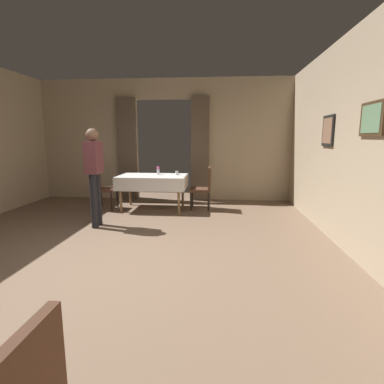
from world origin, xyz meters
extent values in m
plane|color=#7A604C|center=(0.00, 0.00, 0.00)|extent=(10.08, 10.08, 0.00)
cube|color=#47331E|center=(3.12, 0.20, 1.77)|extent=(0.03, 0.54, 0.39)
cube|color=#668C66|center=(3.11, 0.20, 1.77)|extent=(0.01, 0.44, 0.32)
cube|color=black|center=(3.12, 1.60, 1.67)|extent=(0.03, 0.48, 0.49)
cube|color=#8C664C|center=(3.11, 1.60, 1.67)|extent=(0.01, 0.39, 0.40)
cube|color=tan|center=(-1.95, 4.20, 1.50)|extent=(2.50, 0.12, 3.00)
cube|color=tan|center=(1.95, 4.20, 1.50)|extent=(2.50, 0.12, 3.00)
cube|color=tan|center=(0.00, 4.20, 2.75)|extent=(1.40, 0.12, 0.50)
cube|color=brown|center=(-0.92, 4.06, 1.27)|extent=(0.44, 0.14, 2.54)
cube|color=brown|center=(0.92, 4.06, 1.27)|extent=(0.44, 0.14, 2.54)
cylinder|color=olive|center=(-0.67, 2.63, 0.35)|extent=(0.06, 0.06, 0.71)
cylinder|color=olive|center=(0.57, 2.63, 0.35)|extent=(0.06, 0.06, 0.71)
cylinder|color=olive|center=(-0.67, 3.33, 0.35)|extent=(0.06, 0.06, 0.71)
cylinder|color=olive|center=(0.57, 3.33, 0.35)|extent=(0.06, 0.06, 0.71)
cube|color=olive|center=(-0.05, 2.98, 0.72)|extent=(1.40, 0.86, 0.03)
cube|color=white|center=(-0.05, 2.98, 0.74)|extent=(1.46, 0.92, 0.01)
cube|color=white|center=(-0.05, 2.52, 0.61)|extent=(1.46, 0.02, 0.28)
cube|color=white|center=(-0.05, 3.44, 0.61)|extent=(1.46, 0.02, 0.28)
cube|color=white|center=(-0.78, 2.98, 0.61)|extent=(0.02, 0.92, 0.28)
cube|color=white|center=(0.68, 2.98, 0.61)|extent=(0.02, 0.92, 0.28)
cylinder|color=black|center=(0.80, 2.86, 0.21)|extent=(0.04, 0.04, 0.42)
cylinder|color=black|center=(0.80, 3.24, 0.21)|extent=(0.04, 0.04, 0.42)
cylinder|color=black|center=(1.18, 2.86, 0.21)|extent=(0.04, 0.04, 0.42)
cylinder|color=black|center=(1.18, 3.24, 0.21)|extent=(0.04, 0.04, 0.42)
cube|color=#513323|center=(0.99, 3.05, 0.43)|extent=(0.44, 0.44, 0.06)
cube|color=#513323|center=(1.19, 3.05, 0.69)|extent=(0.05, 0.42, 0.48)
cylinder|color=black|center=(-0.90, 3.09, 0.21)|extent=(0.04, 0.04, 0.42)
cylinder|color=black|center=(-0.90, 2.71, 0.21)|extent=(0.04, 0.04, 0.42)
cylinder|color=black|center=(-1.28, 3.09, 0.21)|extent=(0.04, 0.04, 0.42)
cylinder|color=black|center=(-1.28, 2.71, 0.21)|extent=(0.04, 0.04, 0.42)
cube|color=#513323|center=(-1.09, 2.90, 0.43)|extent=(0.44, 0.44, 0.06)
cube|color=#513323|center=(-1.29, 2.90, 0.69)|extent=(0.05, 0.42, 0.48)
cylinder|color=silver|center=(0.03, 3.17, 0.81)|extent=(0.06, 0.06, 0.12)
sphere|color=#D84C8C|center=(0.03, 3.17, 0.90)|extent=(0.07, 0.07, 0.07)
cylinder|color=silver|center=(0.47, 3.12, 0.79)|extent=(0.07, 0.07, 0.09)
cylinder|color=black|center=(-0.76, 1.65, 0.47)|extent=(0.12, 0.12, 0.95)
cylinder|color=black|center=(-0.76, 1.47, 0.47)|extent=(0.12, 0.12, 0.95)
cube|color=brown|center=(-0.76, 1.56, 1.23)|extent=(0.23, 0.36, 0.55)
sphere|color=brown|center=(-0.76, 1.56, 1.61)|extent=(0.22, 0.22, 0.22)
camera|label=1|loc=(1.39, -3.52, 1.56)|focal=28.45mm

